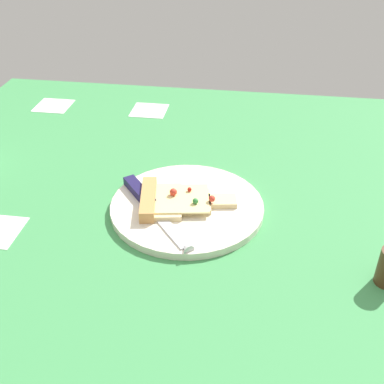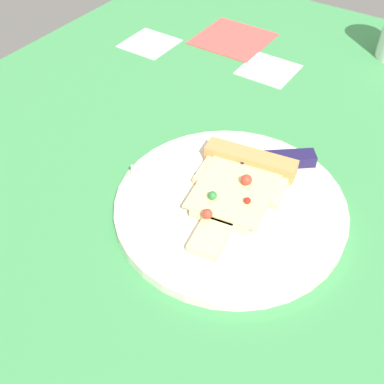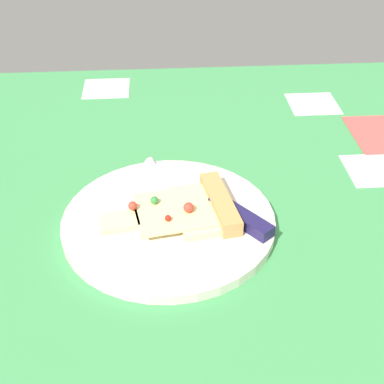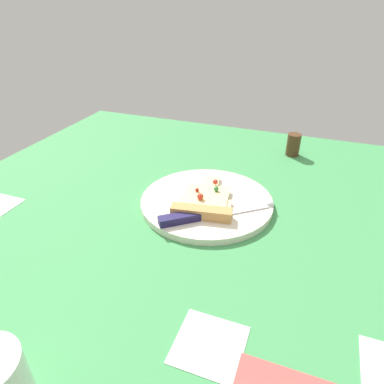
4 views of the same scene
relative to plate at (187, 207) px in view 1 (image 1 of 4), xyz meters
The scene contains 4 objects.
ground_plane 8.07cm from the plate, 64.58° to the left, with size 112.50×112.50×3.00cm.
plate is the anchor object (origin of this frame).
pizza_slice 2.99cm from the plate, 99.71° to the left, with size 12.56×18.46×2.67cm.
knife 6.94cm from the plate, 107.63° to the left, with size 20.09×16.59×2.45cm.
Camera 1 is at (-75.71, -18.72, 52.83)cm, focal length 45.44 mm.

